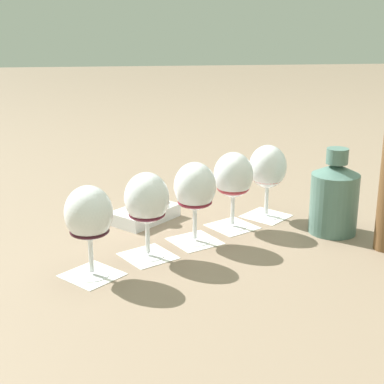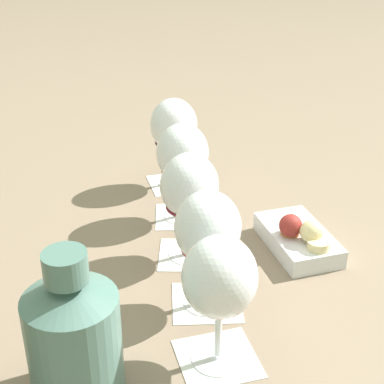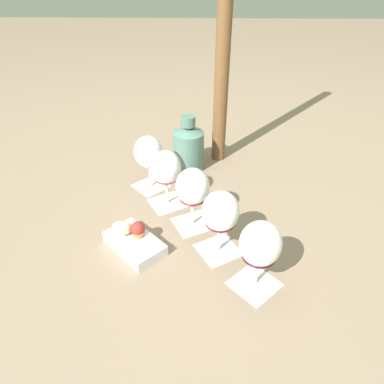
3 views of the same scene
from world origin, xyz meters
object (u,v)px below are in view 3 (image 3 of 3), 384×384
wine_glass_4 (260,246)px  ceramic_vase (188,147)px  umbrella_pole (224,21)px  wine_glass_1 (166,170)px  snack_dish (133,240)px  wine_glass_0 (149,154)px  wine_glass_2 (192,189)px  wine_glass_3 (220,214)px

wine_glass_4 → ceramic_vase: ceramic_vase is taller
wine_glass_4 → umbrella_pole: size_ratio=0.19×
wine_glass_1 → snack_dish: wine_glass_1 is taller
wine_glass_0 → wine_glass_2: size_ratio=1.00×
snack_dish → wine_glass_3: bearing=-1.5°
wine_glass_2 → wine_glass_3: 0.12m
wine_glass_3 → wine_glass_4: size_ratio=1.00×
wine_glass_3 → umbrella_pole: bearing=88.3°
wine_glass_0 → snack_dish: (-0.01, -0.28, -0.09)m
umbrella_pole → snack_dish: bearing=-115.4°
wine_glass_0 → ceramic_vase: (0.11, 0.12, -0.03)m
wine_glass_0 → wine_glass_1: (0.06, -0.09, 0.00)m
wine_glass_2 → wine_glass_0: bearing=126.3°
wine_glass_2 → ceramic_vase: (-0.02, 0.30, -0.03)m
snack_dish → wine_glass_1: bearing=70.4°
wine_glass_0 → wine_glass_4: 0.48m
wine_glass_1 → umbrella_pole: bearing=61.1°
wine_glass_0 → wine_glass_2: (0.13, -0.18, 0.00)m
wine_glass_2 → snack_dish: 0.19m
wine_glass_2 → snack_dish: (-0.14, -0.09, -0.09)m
ceramic_vase → umbrella_pole: size_ratio=0.21×
wine_glass_4 → wine_glass_3: bearing=126.0°
wine_glass_0 → ceramic_vase: bearing=46.3°
wine_glass_1 → wine_glass_4: same height
wine_glass_4 → ceramic_vase: bearing=108.1°
wine_glass_3 → wine_glass_0: bearing=125.7°
wine_glass_4 → snack_dish: size_ratio=0.99×
wine_glass_1 → wine_glass_3: size_ratio=1.00×
wine_glass_2 → wine_glass_1: bearing=128.7°
wine_glass_1 → wine_glass_3: 0.24m
ceramic_vase → umbrella_pole: 0.39m
wine_glass_4 → snack_dish: wine_glass_4 is taller
wine_glass_0 → wine_glass_4: same height
wine_glass_3 → umbrella_pole: size_ratio=0.19×
wine_glass_4 → wine_glass_2: bearing=125.3°
wine_glass_0 → snack_dish: wine_glass_0 is taller
ceramic_vase → snack_dish: size_ratio=1.10×
ceramic_vase → umbrella_pole: bearing=35.9°
wine_glass_0 → wine_glass_4: (0.28, -0.39, 0.00)m
wine_glass_0 → ceramic_vase: ceramic_vase is taller
wine_glass_2 → ceramic_vase: 0.31m
wine_glass_1 → wine_glass_2: same height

